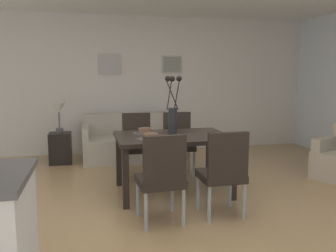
{
  "coord_description": "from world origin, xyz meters",
  "views": [
    {
      "loc": [
        -0.79,
        -3.62,
        1.48
      ],
      "look_at": [
        0.26,
        1.01,
        0.8
      ],
      "focal_mm": 37.82,
      "sensor_mm": 36.0,
      "label": 1
    }
  ],
  "objects_px": {
    "dining_chair_near_left": "(162,174)",
    "table_lamp": "(59,111)",
    "dining_chair_near_right": "(137,141)",
    "bowl_near_right": "(145,130)",
    "dining_chair_far_right": "(178,140)",
    "framed_picture_center": "(172,64)",
    "sofa": "(132,143)",
    "side_table": "(60,148)",
    "bowl_near_left": "(151,136)",
    "dining_table": "(173,142)",
    "centerpiece_vase": "(173,113)",
    "framed_picture_left": "(109,64)",
    "dining_chair_far_left": "(224,169)"
  },
  "relations": [
    {
      "from": "dining_chair_far_right",
      "to": "bowl_near_left",
      "type": "xyz_separation_m",
      "value": [
        -0.61,
        -1.11,
        0.27
      ]
    },
    {
      "from": "dining_chair_far_left",
      "to": "table_lamp",
      "type": "bearing_deg",
      "value": 123.35
    },
    {
      "from": "bowl_near_left",
      "to": "sofa",
      "type": "height_order",
      "value": "bowl_near_left"
    },
    {
      "from": "dining_chair_near_left",
      "to": "sofa",
      "type": "relative_size",
      "value": 0.54
    },
    {
      "from": "dining_chair_far_left",
      "to": "dining_chair_far_right",
      "type": "distance_m",
      "value": 1.77
    },
    {
      "from": "dining_chair_far_right",
      "to": "framed_picture_left",
      "type": "height_order",
      "value": "framed_picture_left"
    },
    {
      "from": "bowl_near_right",
      "to": "dining_chair_near_left",
      "type": "bearing_deg",
      "value": -90.89
    },
    {
      "from": "dining_chair_far_left",
      "to": "framed_picture_center",
      "type": "height_order",
      "value": "framed_picture_center"
    },
    {
      "from": "dining_table",
      "to": "centerpiece_vase",
      "type": "bearing_deg",
      "value": 55.35
    },
    {
      "from": "dining_table",
      "to": "dining_chair_far_left",
      "type": "relative_size",
      "value": 1.52
    },
    {
      "from": "bowl_near_left",
      "to": "bowl_near_right",
      "type": "distance_m",
      "value": 0.45
    },
    {
      "from": "dining_chair_near_right",
      "to": "framed_picture_center",
      "type": "distance_m",
      "value": 2.24
    },
    {
      "from": "dining_chair_far_left",
      "to": "table_lamp",
      "type": "height_order",
      "value": "table_lamp"
    },
    {
      "from": "bowl_near_left",
      "to": "dining_chair_near_left",
      "type": "bearing_deg",
      "value": -91.45
    },
    {
      "from": "dining_chair_near_right",
      "to": "centerpiece_vase",
      "type": "height_order",
      "value": "centerpiece_vase"
    },
    {
      "from": "dining_table",
      "to": "centerpiece_vase",
      "type": "xyz_separation_m",
      "value": [
        0.0,
        0.0,
        0.37
      ]
    },
    {
      "from": "dining_chair_far_right",
      "to": "sofa",
      "type": "relative_size",
      "value": 0.54
    },
    {
      "from": "centerpiece_vase",
      "to": "framed_picture_left",
      "type": "relative_size",
      "value": 1.74
    },
    {
      "from": "sofa",
      "to": "table_lamp",
      "type": "distance_m",
      "value": 1.37
    },
    {
      "from": "dining_chair_far_left",
      "to": "bowl_near_right",
      "type": "bearing_deg",
      "value": 120.16
    },
    {
      "from": "bowl_near_right",
      "to": "dining_table",
      "type": "bearing_deg",
      "value": -35.33
    },
    {
      "from": "bowl_near_right",
      "to": "framed_picture_center",
      "type": "bearing_deg",
      "value": 68.5
    },
    {
      "from": "dining_chair_far_right",
      "to": "sofa",
      "type": "height_order",
      "value": "dining_chair_far_right"
    },
    {
      "from": "dining_table",
      "to": "table_lamp",
      "type": "relative_size",
      "value": 2.75
    },
    {
      "from": "bowl_near_left",
      "to": "side_table",
      "type": "relative_size",
      "value": 0.33
    },
    {
      "from": "dining_chair_far_left",
      "to": "bowl_near_left",
      "type": "xyz_separation_m",
      "value": [
        -0.65,
        0.66,
        0.27
      ]
    },
    {
      "from": "sofa",
      "to": "side_table",
      "type": "distance_m",
      "value": 1.23
    },
    {
      "from": "dining_table",
      "to": "side_table",
      "type": "bearing_deg",
      "value": 128.39
    },
    {
      "from": "framed_picture_left",
      "to": "dining_chair_near_right",
      "type": "bearing_deg",
      "value": -80.47
    },
    {
      "from": "dining_chair_near_right",
      "to": "bowl_near_left",
      "type": "xyz_separation_m",
      "value": [
        0.01,
        -1.12,
        0.27
      ]
    },
    {
      "from": "centerpiece_vase",
      "to": "sofa",
      "type": "xyz_separation_m",
      "value": [
        -0.27,
        1.92,
        -0.74
      ]
    },
    {
      "from": "dining_chair_far_left",
      "to": "sofa",
      "type": "bearing_deg",
      "value": 102.06
    },
    {
      "from": "bowl_near_left",
      "to": "framed_picture_left",
      "type": "relative_size",
      "value": 0.4
    },
    {
      "from": "table_lamp",
      "to": "framed_picture_left",
      "type": "xyz_separation_m",
      "value": [
        0.9,
        0.66,
        0.8
      ]
    },
    {
      "from": "dining_chair_near_right",
      "to": "side_table",
      "type": "distance_m",
      "value": 1.56
    },
    {
      "from": "dining_chair_far_left",
      "to": "sofa",
      "type": "distance_m",
      "value": 2.88
    },
    {
      "from": "framed_picture_left",
      "to": "dining_table",
      "type": "bearing_deg",
      "value": -76.71
    },
    {
      "from": "dining_chair_near_left",
      "to": "table_lamp",
      "type": "distance_m",
      "value": 3.07
    },
    {
      "from": "bowl_near_left",
      "to": "dining_table",
      "type": "bearing_deg",
      "value": 35.33
    },
    {
      "from": "dining_table",
      "to": "framed_picture_left",
      "type": "bearing_deg",
      "value": 103.29
    },
    {
      "from": "dining_chair_far_right",
      "to": "sofa",
      "type": "bearing_deg",
      "value": 118.69
    },
    {
      "from": "dining_chair_near_right",
      "to": "bowl_near_right",
      "type": "xyz_separation_m",
      "value": [
        0.01,
        -0.67,
        0.27
      ]
    },
    {
      "from": "centerpiece_vase",
      "to": "dining_chair_near_right",
      "type": "bearing_deg",
      "value": 110.04
    },
    {
      "from": "dining_chair_near_right",
      "to": "sofa",
      "type": "bearing_deg",
      "value": 86.99
    },
    {
      "from": "centerpiece_vase",
      "to": "bowl_near_left",
      "type": "relative_size",
      "value": 4.32
    },
    {
      "from": "bowl_near_right",
      "to": "table_lamp",
      "type": "distance_m",
      "value": 2.05
    },
    {
      "from": "dining_chair_far_right",
      "to": "framed_picture_center",
      "type": "height_order",
      "value": "framed_picture_center"
    },
    {
      "from": "bowl_near_right",
      "to": "sofa",
      "type": "xyz_separation_m",
      "value": [
        0.05,
        1.7,
        -0.5
      ]
    },
    {
      "from": "dining_table",
      "to": "dining_chair_near_left",
      "type": "relative_size",
      "value": 1.52
    },
    {
      "from": "dining_chair_near_left",
      "to": "table_lamp",
      "type": "relative_size",
      "value": 1.8
    }
  ]
}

